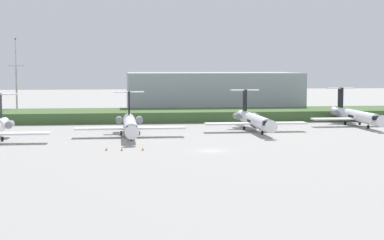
# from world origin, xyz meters

# --- Properties ---
(ground_plane) EXTENTS (500.00, 500.00, 0.00)m
(ground_plane) POSITION_xyz_m (0.00, 30.00, 0.00)
(ground_plane) COLOR #9E9B96
(grass_berm) EXTENTS (320.00, 20.00, 2.77)m
(grass_berm) POSITION_xyz_m (0.00, 61.51, 1.39)
(grass_berm) COLOR #426033
(grass_berm) RESTS_ON ground
(regional_jet_third) EXTENTS (22.81, 31.00, 9.00)m
(regional_jet_third) POSITION_xyz_m (-13.38, 24.48, 2.54)
(regional_jet_third) COLOR white
(regional_jet_third) RESTS_ON ground
(regional_jet_fourth) EXTENTS (22.81, 31.00, 9.00)m
(regional_jet_fourth) POSITION_xyz_m (14.69, 31.59, 2.54)
(regional_jet_fourth) COLOR white
(regional_jet_fourth) RESTS_ON ground
(regional_jet_fifth) EXTENTS (22.81, 31.00, 9.00)m
(regional_jet_fifth) POSITION_xyz_m (42.12, 40.79, 2.54)
(regional_jet_fifth) COLOR white
(regional_jet_fifth) RESTS_ON ground
(antenna_mast) EXTENTS (4.40, 0.50, 22.44)m
(antenna_mast) POSITION_xyz_m (-44.14, 74.35, 9.33)
(antenna_mast) COLOR #B2B2B7
(antenna_mast) RESTS_ON ground
(distant_hangar) EXTENTS (51.66, 29.37, 12.53)m
(distant_hangar) POSITION_xyz_m (13.02, 84.50, 6.27)
(distant_hangar) COLOR #9EA3AD
(distant_hangar) RESTS_ON ground
(safety_cone_front_marker) EXTENTS (0.44, 0.44, 0.55)m
(safety_cone_front_marker) POSITION_xyz_m (-18.01, 2.46, 0.28)
(safety_cone_front_marker) COLOR orange
(safety_cone_front_marker) RESTS_ON ground
(safety_cone_mid_marker) EXTENTS (0.44, 0.44, 0.55)m
(safety_cone_mid_marker) POSITION_xyz_m (-15.33, 1.99, 0.28)
(safety_cone_mid_marker) COLOR orange
(safety_cone_mid_marker) RESTS_ON ground
(safety_cone_rear_marker) EXTENTS (0.44, 0.44, 0.55)m
(safety_cone_rear_marker) POSITION_xyz_m (-11.71, 2.01, 0.28)
(safety_cone_rear_marker) COLOR orange
(safety_cone_rear_marker) RESTS_ON ground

